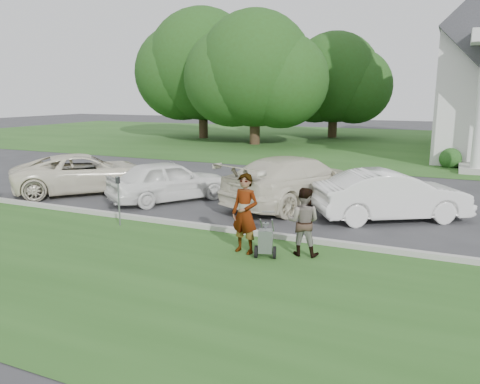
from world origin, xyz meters
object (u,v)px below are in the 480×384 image
Objects in this scene: car_a at (85,173)px; car_d at (392,195)px; tree_far at (202,70)px; car_b at (169,181)px; striping_cart at (265,242)px; person_left at (245,214)px; tree_left at (255,74)px; tree_back at (334,82)px; parking_meter_near at (119,195)px; car_c at (297,181)px; person_right at (303,222)px.

car_a is 1.17× the size of car_d.
tree_far is 2.73× the size of car_b.
striping_cart is 0.55× the size of person_left.
car_a reaches higher than car_b.
car_a is at bearing 165.36° from person_left.
tree_left is 8.95m from tree_back.
striping_cart is at bearing -9.61° from parking_meter_near.
car_c is at bearing 49.83° from parking_meter_near.
person_right is 5.10m from car_c.
car_c is (4.30, 1.24, 0.11)m from car_b.
tree_left is at bearing -116.57° from tree_back.
tree_far reaches higher than tree_back.
car_a is (-4.23, 3.33, -0.17)m from parking_meter_near.
parking_meter_near is 5.96m from car_c.
car_c reaches higher than car_a.
car_b is at bearing -36.09° from person_right.
person_left reaches higher than car_b.
striping_cart is 4.88m from parking_meter_near.
car_c reaches higher than striping_cart.
tree_left is 6.62× the size of person_right.
car_c is (-0.36, 5.23, -0.11)m from person_left.
person_left is 0.42× the size of car_d.
person_right reaches higher than car_d.
parking_meter_near is at bearing 130.84° from car_b.
tree_far is 7.25× the size of person_right.
person_left is (15.16, -25.79, -4.74)m from tree_far.
tree_back is 5.06× the size of person_left.
car_b is at bearing 39.15° from car_c.
tree_left reaches higher than striping_cart.
tree_left is at bearing 122.60° from person_left.
car_c is at bearing -130.96° from car_b.
striping_cart is 0.18× the size of car_c.
tree_left is at bearing 1.52° from car_d.
person_right is 4.42m from car_d.
car_c is 3.23m from car_d.
tree_far is 27.82m from parking_meter_near.
car_a is at bearing 61.16° from car_d.
car_d is (2.79, 4.56, -0.20)m from person_left.
person_right is at bearing 27.82° from person_left.
tree_far is 2.20× the size of car_a.
car_d is (1.49, 4.16, -0.06)m from person_right.
parking_meter_near is (-4.21, 0.67, -0.04)m from person_left.
tree_far is at bearing -62.13° from person_right.
person_left is at bearing 117.05° from car_c.
person_left reaches higher than car_c.
tree_far is at bearing -31.19° from car_c.
person_left reaches higher than person_right.
car_b is (-0.46, 3.31, -0.18)m from parking_meter_near.
tree_far is 30.79m from striping_cart.
car_c is (-1.66, 4.83, 0.04)m from person_right.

